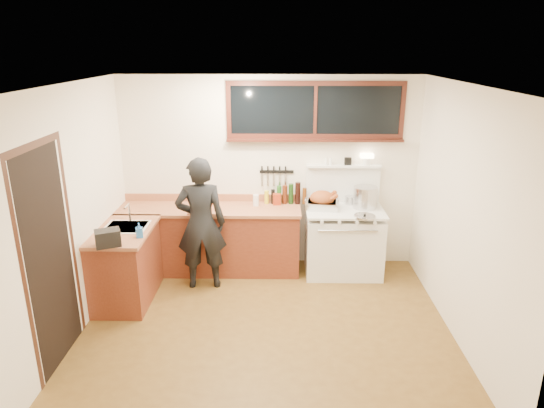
{
  "coord_description": "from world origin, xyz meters",
  "views": [
    {
      "loc": [
        0.14,
        -4.64,
        2.96
      ],
      "look_at": [
        0.05,
        0.85,
        1.15
      ],
      "focal_mm": 32.0,
      "sensor_mm": 36.0,
      "label": 1
    }
  ],
  "objects_px": {
    "roast_turkey": "(322,201)",
    "vintage_stove": "(343,240)",
    "man": "(201,224)",
    "cutting_board": "(204,208)"
  },
  "relations": [
    {
      "from": "vintage_stove",
      "to": "man",
      "type": "relative_size",
      "value": 0.94
    },
    {
      "from": "vintage_stove",
      "to": "roast_turkey",
      "type": "height_order",
      "value": "vintage_stove"
    },
    {
      "from": "vintage_stove",
      "to": "cutting_board",
      "type": "relative_size",
      "value": 4.04
    },
    {
      "from": "vintage_stove",
      "to": "roast_turkey",
      "type": "distance_m",
      "value": 0.61
    },
    {
      "from": "man",
      "to": "roast_turkey",
      "type": "height_order",
      "value": "man"
    },
    {
      "from": "cutting_board",
      "to": "roast_turkey",
      "type": "bearing_deg",
      "value": 6.1
    },
    {
      "from": "man",
      "to": "vintage_stove",
      "type": "bearing_deg",
      "value": 13.46
    },
    {
      "from": "vintage_stove",
      "to": "man",
      "type": "distance_m",
      "value": 1.92
    },
    {
      "from": "roast_turkey",
      "to": "cutting_board",
      "type": "bearing_deg",
      "value": -173.9
    },
    {
      "from": "roast_turkey",
      "to": "vintage_stove",
      "type": "bearing_deg",
      "value": -5.13
    }
  ]
}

